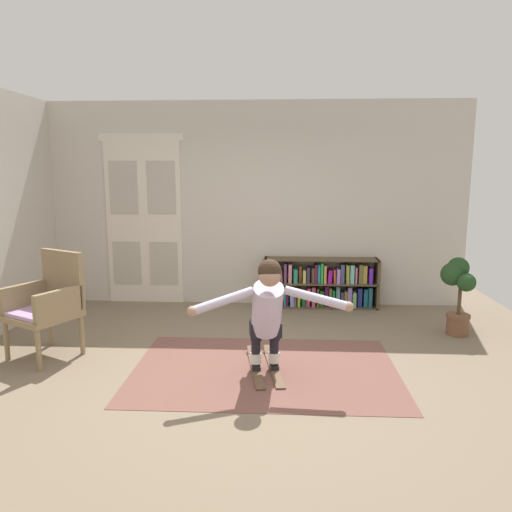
# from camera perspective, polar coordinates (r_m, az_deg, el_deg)

# --- Properties ---
(ground_plane) EXTENTS (7.20, 7.20, 0.00)m
(ground_plane) POSITION_cam_1_polar(r_m,az_deg,el_deg) (4.82, -1.78, -13.68)
(ground_plane) COLOR #786853
(back_wall) EXTENTS (6.00, 0.10, 2.90)m
(back_wall) POSITION_cam_1_polar(r_m,az_deg,el_deg) (7.02, -0.09, 6.06)
(back_wall) COLOR beige
(back_wall) RESTS_ON ground
(double_door) EXTENTS (1.22, 0.05, 2.45)m
(double_door) POSITION_cam_1_polar(r_m,az_deg,el_deg) (7.25, -13.03, 4.19)
(double_door) COLOR silver
(double_door) RESTS_ON ground
(rug) EXTENTS (2.59, 1.76, 0.01)m
(rug) POSITION_cam_1_polar(r_m,az_deg,el_deg) (4.91, 1.05, -13.17)
(rug) COLOR brown
(rug) RESTS_ON ground
(bookshelf) EXTENTS (1.63, 0.30, 0.71)m
(bookshelf) POSITION_cam_1_polar(r_m,az_deg,el_deg) (7.00, 7.59, -3.41)
(bookshelf) COLOR brown
(bookshelf) RESTS_ON ground
(wicker_chair) EXTENTS (0.81, 0.81, 1.10)m
(wicker_chair) POSITION_cam_1_polar(r_m,az_deg,el_deg) (5.53, -23.22, -4.97)
(wicker_chair) COLOR #8D7654
(wicker_chair) RESTS_ON ground
(potted_plant) EXTENTS (0.37, 0.40, 0.93)m
(potted_plant) POSITION_cam_1_polar(r_m,az_deg,el_deg) (6.20, 22.61, -3.55)
(potted_plant) COLOR brown
(potted_plant) RESTS_ON ground
(skis_pair) EXTENTS (0.41, 0.98, 0.07)m
(skis_pair) POSITION_cam_1_polar(r_m,az_deg,el_deg) (4.93, 1.01, -12.83)
(skis_pair) COLOR brown
(skis_pair) RESTS_ON rug
(person_skier) EXTENTS (1.45, 0.73, 1.09)m
(person_skier) POSITION_cam_1_polar(r_m,az_deg,el_deg) (4.51, 1.36, -6.10)
(person_skier) COLOR white
(person_skier) RESTS_ON skis_pair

